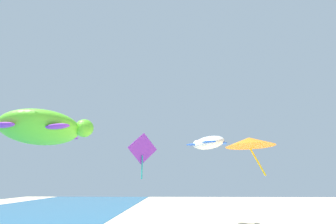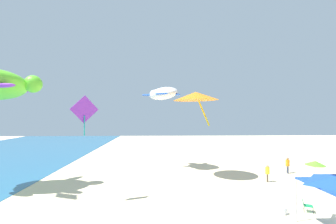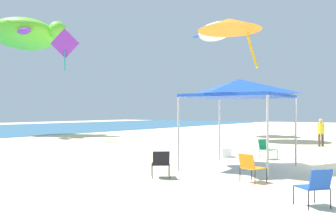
# 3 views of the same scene
# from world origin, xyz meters

# --- Properties ---
(beach_umbrella) EXTENTS (1.75, 1.73, 2.07)m
(beach_umbrella) POSITION_xyz_m (7.19, -2.08, 1.80)
(beach_umbrella) COLOR silver
(beach_umbrella) RESTS_ON ground
(folding_chair_near_cooler) EXTENTS (0.72, 0.78, 0.82)m
(folding_chair_near_cooler) POSITION_xyz_m (0.43, 2.75, 0.47)
(folding_chair_near_cooler) COLOR black
(folding_chair_near_cooler) RESTS_ON ground
(cooler_box) EXTENTS (0.74, 0.69, 0.40)m
(cooler_box) POSITION_xyz_m (0.20, 4.48, 0.20)
(cooler_box) COLOR white
(cooler_box) RESTS_ON ground
(person_beachcomber) EXTENTS (0.44, 0.40, 1.68)m
(person_beachcomber) POSITION_xyz_m (11.10, -1.50, 0.98)
(person_beachcomber) COLOR #33384C
(person_beachcomber) RESTS_ON ground
(person_watching_sky) EXTENTS (0.39, 0.38, 1.58)m
(person_watching_sky) POSITION_xyz_m (7.75, 2.12, 0.93)
(person_watching_sky) COLOR brown
(person_watching_sky) RESTS_ON ground
(kite_turtle_white) EXTENTS (5.01, 4.97, 1.98)m
(kite_turtle_white) POSITION_xyz_m (13.83, 11.72, 8.66)
(kite_turtle_white) COLOR white
(kite_delta_orange) EXTENTS (6.16, 6.17, 3.48)m
(kite_delta_orange) POSITION_xyz_m (9.49, 8.52, 8.05)
(kite_delta_orange) COLOR orange
(kite_diamond_purple) EXTENTS (1.03, 1.75, 2.85)m
(kite_diamond_purple) POSITION_xyz_m (2.57, 17.43, 6.48)
(kite_diamond_purple) COLOR purple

